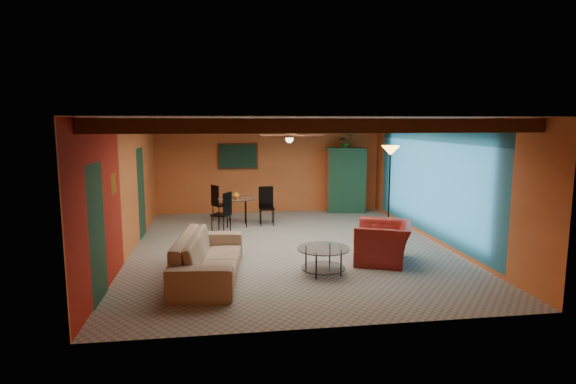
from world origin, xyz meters
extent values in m
cube|color=gray|center=(0.00, 0.00, 0.00)|extent=(6.50, 8.00, 0.01)
cube|color=silver|center=(0.00, 0.00, 2.70)|extent=(6.50, 8.00, 0.01)
cube|color=orange|center=(0.00, 4.00, 1.35)|extent=(6.50, 0.02, 2.70)
cube|color=maroon|center=(-3.25, 0.00, 1.35)|extent=(0.02, 8.00, 2.70)
cube|color=teal|center=(3.25, 0.00, 1.35)|extent=(0.02, 8.00, 2.70)
imported|color=#8E735B|center=(-1.64, -1.75, 0.37)|extent=(1.25, 2.62, 0.74)
imported|color=maroon|center=(1.60, -1.31, 0.37)|extent=(1.37, 1.45, 0.75)
cube|color=maroon|center=(2.20, 3.70, 0.91)|extent=(1.12, 0.72, 1.82)
cube|color=black|center=(-0.90, 3.96, 1.65)|extent=(1.05, 0.03, 0.65)
imported|color=#26661E|center=(2.20, 3.70, 2.05)|extent=(0.46, 0.42, 0.46)
imported|color=orange|center=(-1.03, 2.23, 1.08)|extent=(0.19, 0.19, 0.18)
camera|label=1|loc=(-1.44, -9.62, 2.64)|focal=29.39mm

